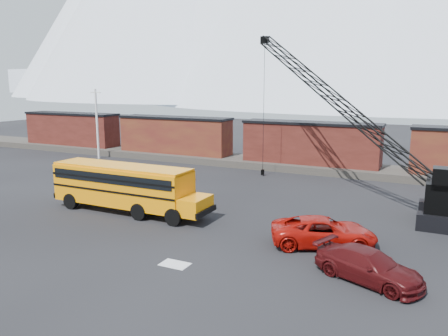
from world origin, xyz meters
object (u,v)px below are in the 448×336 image
at_px(maroon_suv, 369,266).
at_px(red_pickup, 324,232).
at_px(school_bus, 126,186).
at_px(crawler_crane, 336,100).

bearing_deg(maroon_suv, red_pickup, 60.88).
relative_size(school_bus, maroon_suv, 2.40).
bearing_deg(school_bus, maroon_suv, -13.24).
height_order(red_pickup, maroon_suv, red_pickup).
bearing_deg(red_pickup, school_bus, 65.76).
relative_size(maroon_suv, crawler_crane, 0.24).
xyz_separation_m(red_pickup, maroon_suv, (2.80, -3.40, -0.07)).
height_order(red_pickup, crawler_crane, crawler_crane).
bearing_deg(school_bus, crawler_crane, 43.33).
height_order(school_bus, red_pickup, school_bus).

